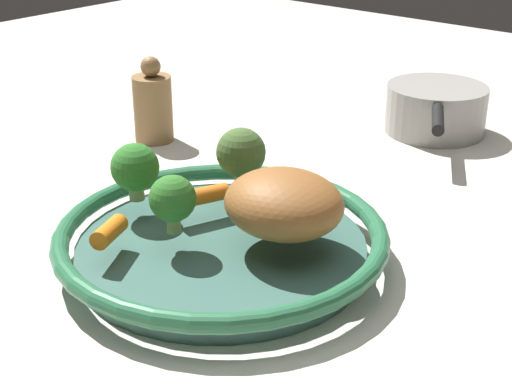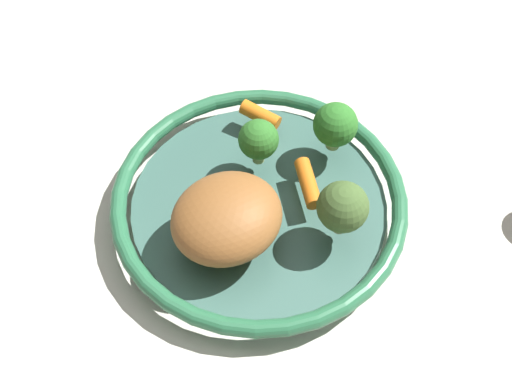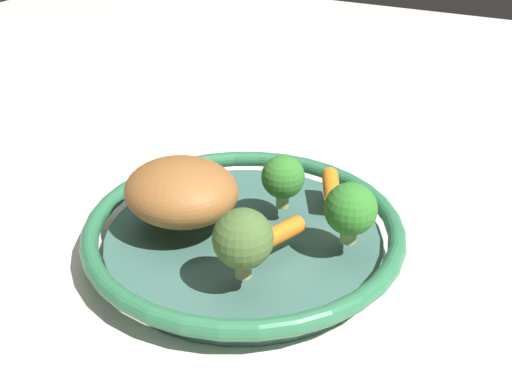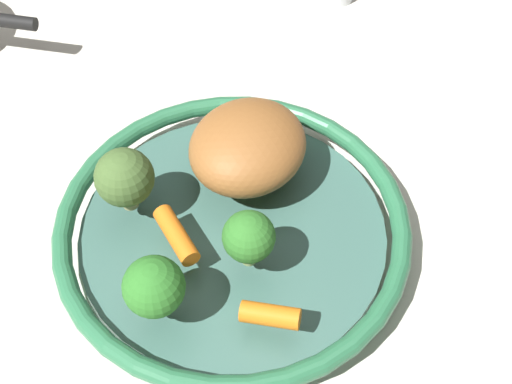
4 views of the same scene
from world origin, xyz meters
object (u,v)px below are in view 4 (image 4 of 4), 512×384
serving_bowl (233,230)px  roast_chicken_piece (248,146)px  broccoli_floret_edge (125,178)px  baby_carrot_near_rim (270,315)px  baby_carrot_left (176,235)px  broccoli_floret_mid (154,287)px  broccoli_floret_small (249,237)px

serving_bowl → roast_chicken_piece: 0.08m
serving_bowl → broccoli_floret_edge: size_ratio=4.96×
roast_chicken_piece → broccoli_floret_edge: bearing=61.4°
baby_carrot_near_rim → broccoli_floret_edge: broccoli_floret_edge is taller
baby_carrot_near_rim → broccoli_floret_edge: size_ratio=0.73×
serving_bowl → broccoli_floret_edge: bearing=29.2°
serving_bowl → baby_carrot_left: 0.06m
broccoli_floret_mid → broccoli_floret_small: 0.09m
roast_chicken_piece → broccoli_floret_small: (-0.07, 0.08, 0.00)m
roast_chicken_piece → broccoli_floret_mid: same height
baby_carrot_left → baby_carrot_near_rim: size_ratio=1.23×
broccoli_floret_mid → roast_chicken_piece: bearing=-76.5°
broccoli_floret_edge → baby_carrot_left: bearing=177.6°
serving_bowl → roast_chicken_piece: (0.03, -0.06, 0.05)m
baby_carrot_left → broccoli_floret_edge: (0.06, -0.00, 0.03)m
baby_carrot_left → roast_chicken_piece: bearing=-87.4°
broccoli_floret_edge → baby_carrot_near_rim: bearing=176.0°
serving_bowl → baby_carrot_left: (0.02, 0.05, 0.03)m
broccoli_floret_mid → broccoli_floret_edge: bearing=-32.9°
baby_carrot_near_rim → roast_chicken_piece: bearing=-44.3°
broccoli_floret_mid → broccoli_floret_edge: 0.12m
serving_bowl → broccoli_floret_edge: broccoli_floret_edge is taller
baby_carrot_near_rim → broccoli_floret_mid: bearing=32.4°
broccoli_floret_mid → broccoli_floret_small: size_ratio=1.05×
serving_bowl → baby_carrot_near_rim: (-0.09, 0.06, 0.03)m
broccoli_floret_mid → broccoli_floret_edge: (0.10, -0.06, 0.00)m
broccoli_floret_small → roast_chicken_piece: bearing=-50.1°
roast_chicken_piece → baby_carrot_left: roast_chicken_piece is taller
serving_bowl → baby_carrot_near_rim: bearing=146.9°
baby_carrot_left → broccoli_floret_edge: bearing=-2.4°
baby_carrot_near_rim → baby_carrot_left: bearing=-4.9°
broccoli_floret_small → baby_carrot_left: bearing=21.6°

